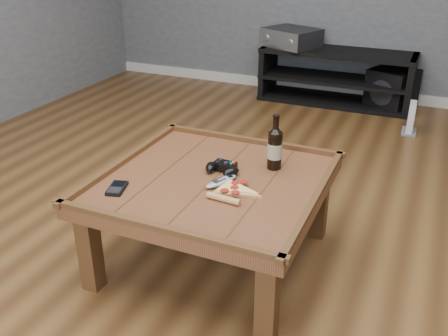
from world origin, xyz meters
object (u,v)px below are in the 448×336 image
at_px(smartphone, 117,188).
at_px(game_console, 411,119).
at_px(beer_bottle, 275,147).
at_px(pizza_slice, 233,191).
at_px(av_receiver, 291,37).
at_px(game_controller, 222,168).
at_px(subwoofer, 392,89).
at_px(media_console, 336,77).
at_px(coffee_table, 214,190).
at_px(remote_control, 221,181).

distance_m(smartphone, game_console, 2.73).
xyz_separation_m(beer_bottle, pizza_slice, (-0.09, -0.32, -0.10)).
xyz_separation_m(pizza_slice, av_receiver, (-0.59, 2.83, 0.12)).
height_order(game_controller, av_receiver, av_receiver).
bearing_deg(game_console, subwoofer, 109.12).
distance_m(media_console, smartphone, 3.05).
height_order(coffee_table, beer_bottle, beer_bottle).
relative_size(media_console, smartphone, 9.88).
bearing_deg(av_receiver, subwoofer, 26.58).
height_order(subwoofer, game_console, subwoofer).
distance_m(smartphone, remote_control, 0.47).
bearing_deg(game_console, beer_bottle, -106.72).
bearing_deg(remote_control, media_console, 114.80).
height_order(remote_control, subwoofer, remote_control).
xyz_separation_m(pizza_slice, remote_control, (-0.08, 0.06, 0.00)).
xyz_separation_m(remote_control, game_console, (0.69, 2.24, -0.35)).
distance_m(beer_bottle, subwoofer, 2.62).
relative_size(subwoofer, game_console, 1.89).
relative_size(media_console, subwoofer, 2.94).
height_order(av_receiver, subwoofer, av_receiver).
bearing_deg(pizza_slice, coffee_table, 151.06).
xyz_separation_m(smartphone, remote_control, (0.40, 0.24, 0.01)).
height_order(beer_bottle, remote_control, beer_bottle).
distance_m(pizza_slice, game_console, 2.41).
relative_size(coffee_table, remote_control, 5.44).
bearing_deg(pizza_slice, beer_bottle, 79.49).
bearing_deg(subwoofer, remote_control, -75.69).
height_order(media_console, subwoofer, media_console).
bearing_deg(remote_control, beer_bottle, 80.66).
bearing_deg(av_receiver, game_controller, -56.77).
xyz_separation_m(media_console, game_controller, (0.01, -2.67, 0.23)).
relative_size(pizza_slice, smartphone, 2.05).
height_order(remote_control, game_console, remote_control).
bearing_deg(coffee_table, game_console, 71.52).
bearing_deg(game_controller, pizza_slice, -47.97).
distance_m(coffee_table, beer_bottle, 0.36).
bearing_deg(pizza_slice, media_console, 97.33).
bearing_deg(game_console, av_receiver, 153.89).
bearing_deg(smartphone, coffee_table, 21.31).
bearing_deg(beer_bottle, coffee_table, -134.22).
bearing_deg(beer_bottle, smartphone, -139.01).
bearing_deg(pizza_slice, game_console, 79.89).
distance_m(pizza_slice, subwoofer, 2.93).
bearing_deg(subwoofer, coffee_table, -76.85).
xyz_separation_m(pizza_slice, smartphone, (-0.49, -0.18, -0.00)).
xyz_separation_m(coffee_table, av_receiver, (-0.45, 2.74, 0.19)).
relative_size(media_console, av_receiver, 2.38).
bearing_deg(subwoofer, beer_bottle, -72.95).
relative_size(game_controller, pizza_slice, 0.65).
relative_size(coffee_table, game_controller, 5.46).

